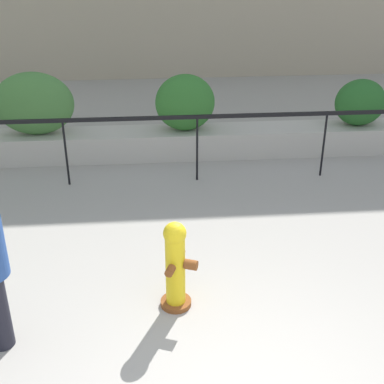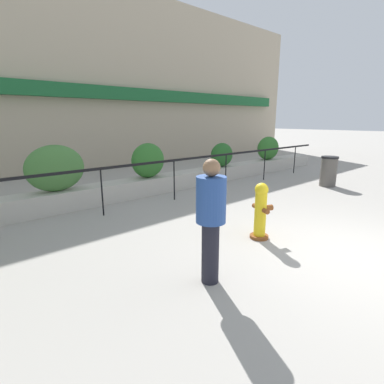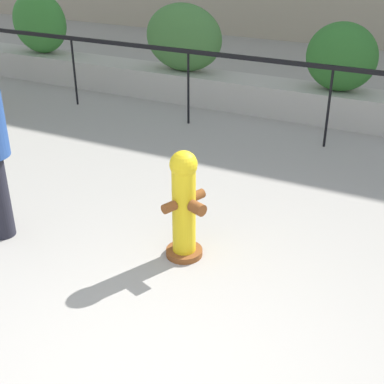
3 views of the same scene
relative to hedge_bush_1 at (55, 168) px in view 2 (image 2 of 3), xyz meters
name	(u,v)px [view 2 (image 2 of 3)]	position (x,y,z in m)	size (l,w,h in m)	color
ground_plane	(360,258)	(2.78, -6.00, -1.06)	(120.00, 120.00, 0.00)	#9E9991
building_facade	(69,76)	(2.78, 5.98, 2.92)	(30.00, 1.36, 8.00)	tan
planter_wall_low	(152,185)	(2.78, 0.00, -0.81)	(18.00, 0.70, 0.50)	#B7B2A8
fence_railing_segment	(174,164)	(2.78, -1.10, -0.05)	(15.00, 0.05, 1.15)	black
hedge_bush_1	(55,168)	(0.00, 0.00, 0.00)	(1.40, 0.61, 1.13)	#427538
hedge_bush_2	(148,160)	(2.66, 0.00, -0.05)	(1.07, 0.68, 1.03)	#2D6B28
hedge_bush_3	(222,155)	(5.92, 0.00, -0.13)	(0.95, 0.66, 0.87)	#235B23
hedge_bush_4	(268,148)	(8.87, 0.00, -0.07)	(1.23, 0.69, 0.99)	#2D6B28
fire_hydrant	(261,210)	(2.24, -4.39, -0.51)	(0.48, 0.47, 1.08)	brown
pedestrian	(211,214)	(0.41, -4.88, -0.08)	(0.57, 0.57, 1.73)	black
trash_bin	(329,171)	(7.79, -3.18, -0.56)	(0.55, 0.55, 1.01)	#56514C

